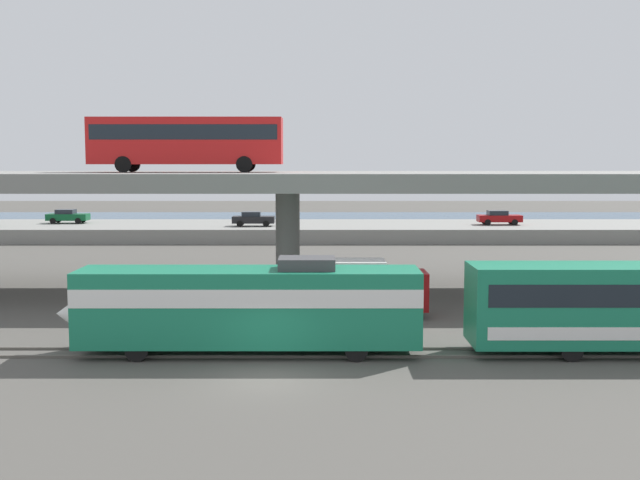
# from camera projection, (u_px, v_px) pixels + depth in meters

# --- Properties ---
(ground_plane) EXTENTS (260.00, 260.00, 0.00)m
(ground_plane) POSITION_uv_depth(u_px,v_px,m) (270.00, 379.00, 30.47)
(ground_plane) COLOR #4C4944
(rail_strip_near) EXTENTS (110.00, 0.12, 0.12)m
(rail_strip_near) POSITION_uv_depth(u_px,v_px,m) (275.00, 357.00, 33.73)
(rail_strip_near) COLOR #59544C
(rail_strip_near) RESTS_ON ground_plane
(rail_strip_far) EXTENTS (110.00, 0.12, 0.12)m
(rail_strip_far) POSITION_uv_depth(u_px,v_px,m) (277.00, 348.00, 35.16)
(rail_strip_far) COLOR #59544C
(rail_strip_far) RESTS_ON ground_plane
(train_locomotive) EXTENTS (15.54, 3.04, 4.18)m
(train_locomotive) POSITION_uv_depth(u_px,v_px,m) (235.00, 304.00, 34.24)
(train_locomotive) COLOR #197A56
(train_locomotive) RESTS_ON ground_plane
(highway_overpass) EXTENTS (96.00, 11.63, 7.53)m
(highway_overpass) POSITION_uv_depth(u_px,v_px,m) (290.00, 183.00, 49.68)
(highway_overpass) COLOR gray
(highway_overpass) RESTS_ON ground_plane
(transit_bus_on_overpass) EXTENTS (12.00, 2.68, 3.40)m
(transit_bus_on_overpass) POSITION_uv_depth(u_px,v_px,m) (189.00, 139.00, 50.18)
(transit_bus_on_overpass) COLOR red
(transit_bus_on_overpass) RESTS_ON highway_overpass
(service_truck_west) EXTENTS (6.80, 2.46, 3.04)m
(service_truck_west) POSITION_uv_depth(u_px,v_px,m) (361.00, 286.00, 42.35)
(service_truck_west) COLOR maroon
(service_truck_west) RESTS_ON ground_plane
(pier_parking_lot) EXTENTS (79.37, 13.86, 1.45)m
(pier_parking_lot) POSITION_uv_depth(u_px,v_px,m) (304.00, 231.00, 85.12)
(pier_parking_lot) COLOR gray
(pier_parking_lot) RESTS_ON ground_plane
(parked_car_0) EXTENTS (4.33, 1.96, 1.50)m
(parked_car_0) POSITION_uv_depth(u_px,v_px,m) (70.00, 216.00, 86.25)
(parked_car_0) COLOR #0C4C26
(parked_car_0) RESTS_ON pier_parking_lot
(parked_car_1) EXTENTS (4.54, 1.91, 1.50)m
(parked_car_1) POSITION_uv_depth(u_px,v_px,m) (502.00, 217.00, 84.07)
(parked_car_1) COLOR maroon
(parked_car_1) RESTS_ON pier_parking_lot
(parked_car_3) EXTENTS (4.32, 1.85, 1.50)m
(parked_car_3) POSITION_uv_depth(u_px,v_px,m) (256.00, 219.00, 82.45)
(parked_car_3) COLOR black
(parked_car_3) RESTS_ON pier_parking_lot
(harbor_water) EXTENTS (140.00, 36.00, 0.01)m
(harbor_water) POSITION_uv_depth(u_px,v_px,m) (308.00, 221.00, 108.07)
(harbor_water) COLOR navy
(harbor_water) RESTS_ON ground_plane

